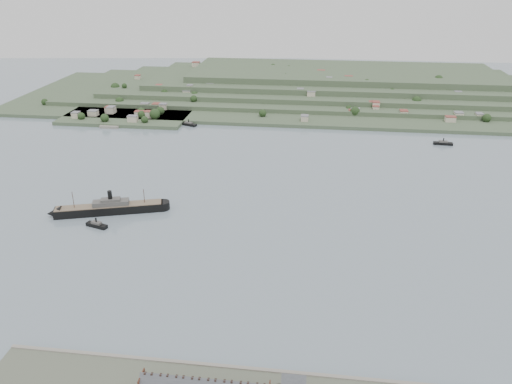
# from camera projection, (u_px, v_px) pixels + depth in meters

# --- Properties ---
(ground) EXTENTS (1400.00, 1400.00, 0.00)m
(ground) POSITION_uv_depth(u_px,v_px,m) (269.00, 221.00, 364.72)
(ground) COLOR slate
(ground) RESTS_ON ground
(far_peninsula) EXTENTS (760.00, 309.00, 30.00)m
(far_peninsula) POSITION_uv_depth(u_px,v_px,m) (317.00, 87.00, 711.26)
(far_peninsula) COLOR #30452E
(far_peninsula) RESTS_ON ground
(steamship) EXTENTS (87.89, 35.19, 21.63)m
(steamship) POSITION_uv_depth(u_px,v_px,m) (106.00, 208.00, 374.71)
(steamship) COLOR black
(steamship) RESTS_ON ground
(tugboat) EXTENTS (17.03, 9.01, 7.41)m
(tugboat) POSITION_uv_depth(u_px,v_px,m) (97.00, 225.00, 355.68)
(tugboat) COLOR black
(tugboat) RESTS_ON ground
(ferry_west) EXTENTS (20.41, 12.67, 7.43)m
(ferry_west) POSITION_uv_depth(u_px,v_px,m) (189.00, 124.00, 580.42)
(ferry_west) COLOR black
(ferry_west) RESTS_ON ground
(ferry_east) EXTENTS (19.57, 6.53, 7.23)m
(ferry_east) POSITION_uv_depth(u_px,v_px,m) (443.00, 143.00, 518.62)
(ferry_east) COLOR black
(ferry_east) RESTS_ON ground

